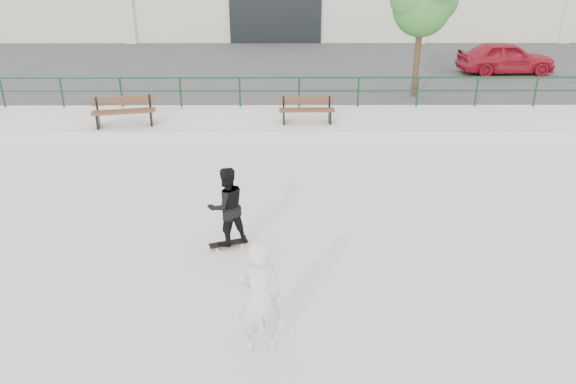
{
  "coord_description": "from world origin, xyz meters",
  "views": [
    {
      "loc": [
        0.54,
        -7.84,
        5.64
      ],
      "look_at": [
        0.59,
        2.0,
        1.24
      ],
      "focal_mm": 35.0,
      "sensor_mm": 36.0,
      "label": 1
    }
  ],
  "objects_px": {
    "skateboard": "(229,243)",
    "red_car": "(506,57)",
    "seated_skater": "(259,298)",
    "standing_skater": "(227,206)",
    "bench_right": "(307,110)",
    "tree": "(423,1)",
    "bench_left": "(124,112)"
  },
  "relations": [
    {
      "from": "skateboard",
      "to": "red_car",
      "type": "bearing_deg",
      "value": 33.64
    },
    {
      "from": "seated_skater",
      "to": "standing_skater",
      "type": "bearing_deg",
      "value": -85.95
    },
    {
      "from": "red_car",
      "to": "standing_skater",
      "type": "relative_size",
      "value": 2.45
    },
    {
      "from": "bench_right",
      "to": "seated_skater",
      "type": "bearing_deg",
      "value": -96.98
    },
    {
      "from": "skateboard",
      "to": "seated_skater",
      "type": "height_order",
      "value": "seated_skater"
    },
    {
      "from": "tree",
      "to": "red_car",
      "type": "bearing_deg",
      "value": 39.74
    },
    {
      "from": "skateboard",
      "to": "tree",
      "type": "bearing_deg",
      "value": 40.49
    },
    {
      "from": "bench_left",
      "to": "skateboard",
      "type": "height_order",
      "value": "bench_left"
    },
    {
      "from": "bench_right",
      "to": "tree",
      "type": "distance_m",
      "value": 5.94
    },
    {
      "from": "tree",
      "to": "skateboard",
      "type": "xyz_separation_m",
      "value": [
        -5.86,
        -10.16,
        -3.74
      ]
    },
    {
      "from": "red_car",
      "to": "bench_left",
      "type": "bearing_deg",
      "value": 114.32
    },
    {
      "from": "red_car",
      "to": "standing_skater",
      "type": "bearing_deg",
      "value": 140.19
    },
    {
      "from": "red_car",
      "to": "skateboard",
      "type": "relative_size",
      "value": 4.95
    },
    {
      "from": "seated_skater",
      "to": "bench_right",
      "type": "bearing_deg",
      "value": -105.78
    },
    {
      "from": "bench_left",
      "to": "seated_skater",
      "type": "xyz_separation_m",
      "value": [
        4.52,
        -9.76,
        -0.02
      ]
    },
    {
      "from": "skateboard",
      "to": "standing_skater",
      "type": "bearing_deg",
      "value": 0.0
    },
    {
      "from": "standing_skater",
      "to": "bench_left",
      "type": "bearing_deg",
      "value": -89.15
    },
    {
      "from": "bench_left",
      "to": "red_car",
      "type": "xyz_separation_m",
      "value": [
        14.23,
        7.35,
        0.25
      ]
    },
    {
      "from": "tree",
      "to": "seated_skater",
      "type": "xyz_separation_m",
      "value": [
        -5.09,
        -13.27,
        -2.9
      ]
    },
    {
      "from": "bench_left",
      "to": "seated_skater",
      "type": "distance_m",
      "value": 10.75
    },
    {
      "from": "bench_left",
      "to": "tree",
      "type": "distance_m",
      "value": 10.63
    },
    {
      "from": "seated_skater",
      "to": "red_car",
      "type": "bearing_deg",
      "value": -129.41
    },
    {
      "from": "bench_left",
      "to": "bench_right",
      "type": "height_order",
      "value": "bench_left"
    },
    {
      "from": "tree",
      "to": "skateboard",
      "type": "distance_m",
      "value": 12.31
    },
    {
      "from": "skateboard",
      "to": "standing_skater",
      "type": "relative_size",
      "value": 0.5
    },
    {
      "from": "red_car",
      "to": "standing_skater",
      "type": "xyz_separation_m",
      "value": [
        -10.48,
        -14.0,
        -0.27
      ]
    },
    {
      "from": "standing_skater",
      "to": "bench_right",
      "type": "bearing_deg",
      "value": -133.24
    },
    {
      "from": "standing_skater",
      "to": "seated_skater",
      "type": "relative_size",
      "value": 0.89
    },
    {
      "from": "tree",
      "to": "seated_skater",
      "type": "bearing_deg",
      "value": -110.99
    },
    {
      "from": "red_car",
      "to": "skateboard",
      "type": "distance_m",
      "value": 17.52
    },
    {
      "from": "tree",
      "to": "red_car",
      "type": "distance_m",
      "value": 6.56
    },
    {
      "from": "skateboard",
      "to": "seated_skater",
      "type": "relative_size",
      "value": 0.44
    }
  ]
}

